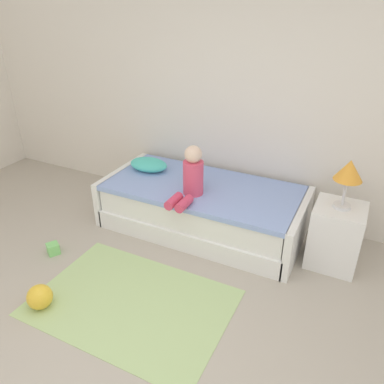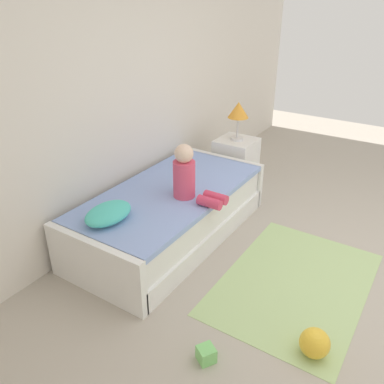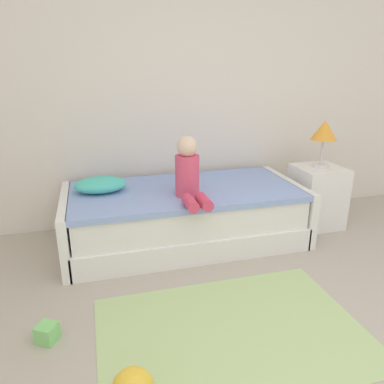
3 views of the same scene
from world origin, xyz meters
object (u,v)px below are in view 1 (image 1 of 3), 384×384
child_figure (191,176)px  table_lamp (349,173)px  bed (202,207)px  toy_ball (40,297)px  toy_block (53,249)px  pillow (149,165)px  nightstand (335,236)px

child_figure → table_lamp: bearing=9.1°
table_lamp → child_figure: size_ratio=0.88×
bed → toy_ball: size_ratio=10.31×
toy_block → table_lamp: bearing=23.5°
pillow → nightstand: bearing=-3.0°
pillow → toy_block: (-0.39, -1.18, -0.51)m
child_figure → pillow: (-0.70, 0.33, -0.14)m
nightstand → toy_block: nightstand is taller
nightstand → table_lamp: 0.64m
bed → toy_block: size_ratio=19.43×
child_figure → toy_block: child_figure is taller
bed → nightstand: 1.35m
child_figure → pillow: child_figure is taller
nightstand → bed: bearing=179.6°
bed → child_figure: size_ratio=4.14×
nightstand → table_lamp: table_lamp is taller
bed → toy_ball: (-0.67, -1.66, -0.14)m
table_lamp → toy_ball: size_ratio=2.20×
bed → table_lamp: table_lamp is taller
table_lamp → pillow: bearing=177.0°
bed → pillow: 0.79m
child_figure → toy_block: size_ratio=4.70×
table_lamp → child_figure: bearing=-170.9°
nightstand → child_figure: 1.45m
pillow → toy_block: size_ratio=4.05×
toy_ball → bed: bearing=67.9°
table_lamp → toy_ball: bearing=-140.8°
child_figure → toy_block: 1.52m
pillow → toy_block: 1.34m
table_lamp → bed: bearing=179.6°
bed → table_lamp: size_ratio=4.69×
nightstand → toy_block: (-2.46, -1.07, -0.25)m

